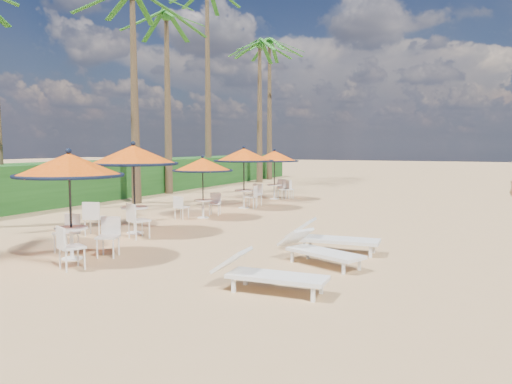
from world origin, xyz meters
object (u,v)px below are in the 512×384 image
(station_0, at_px, (71,178))
(lounger_far, at_px, (330,237))
(lounger_mid, at_px, (317,249))
(station_1, at_px, (132,163))
(station_4, at_px, (276,162))
(station_2, at_px, (202,170))
(station_3, at_px, (245,161))
(lounger_near, at_px, (266,273))

(station_0, height_order, lounger_far, station_0)
(lounger_mid, bearing_deg, station_1, -168.97)
(station_4, bearing_deg, station_2, -89.19)
(station_3, bearing_deg, station_1, -92.25)
(station_3, height_order, lounger_far, station_3)
(lounger_near, bearing_deg, lounger_mid, 82.64)
(station_2, height_order, lounger_far, station_2)
(station_2, bearing_deg, lounger_far, -32.47)
(station_1, height_order, lounger_near, station_1)
(lounger_far, bearing_deg, station_0, -152.32)
(station_2, relative_size, station_4, 0.92)
(station_3, bearing_deg, lounger_far, -50.50)
(station_0, distance_m, lounger_near, 5.17)
(station_2, distance_m, lounger_mid, 7.79)
(lounger_near, bearing_deg, station_1, 145.11)
(station_0, bearing_deg, station_2, 96.16)
(station_0, xyz_separation_m, lounger_near, (4.93, -0.48, -1.48))
(lounger_near, bearing_deg, station_4, 109.29)
(lounger_far, bearing_deg, lounger_near, -95.58)
(station_0, bearing_deg, lounger_near, -5.50)
(station_2, xyz_separation_m, station_3, (0.10, 3.18, 0.26))
(station_1, height_order, lounger_mid, station_1)
(lounger_near, bearing_deg, station_0, 171.72)
(station_1, xyz_separation_m, lounger_mid, (6.02, -1.35, -1.70))
(station_3, bearing_deg, station_0, -86.37)
(station_0, height_order, station_3, station_3)
(lounger_mid, bearing_deg, station_2, 163.38)
(station_4, distance_m, lounger_mid, 13.40)
(station_3, xyz_separation_m, lounger_far, (5.63, -6.83, -1.58))
(station_2, bearing_deg, station_3, 88.18)
(station_2, xyz_separation_m, station_4, (-0.10, 6.95, 0.07))
(station_2, xyz_separation_m, lounger_far, (5.73, -3.65, -1.32))
(station_3, bearing_deg, lounger_near, -61.97)
(lounger_far, bearing_deg, lounger_mid, -89.33)
(station_1, bearing_deg, station_0, -74.22)
(station_0, relative_size, station_3, 0.97)
(station_1, relative_size, station_3, 1.05)
(station_2, relative_size, lounger_near, 1.08)
(station_4, relative_size, lounger_far, 1.08)
(lounger_mid, bearing_deg, station_4, 140.22)
(station_1, relative_size, lounger_far, 1.19)
(station_0, bearing_deg, station_1, 105.78)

